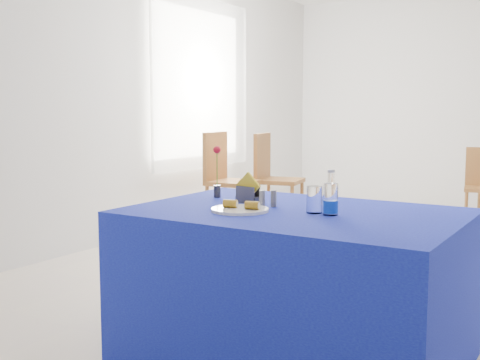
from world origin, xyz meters
name	(u,v)px	position (x,y,z in m)	size (l,w,h in m)	color
floor	(389,266)	(0.00, 0.00, 0.00)	(7.00, 7.00, 0.00)	#C0B19F
room_shell	(395,47)	(0.00, 0.00, 1.75)	(7.00, 7.00, 7.00)	silver
window_pane	(198,84)	(-2.47, 0.80, 1.55)	(0.04, 1.50, 1.60)	white
curtain	(203,84)	(-2.40, 0.80, 1.55)	(0.04, 1.75, 1.85)	white
plate	(240,210)	(-0.05, -2.21, 0.77)	(0.28, 0.28, 0.01)	white
drinking_glass	(314,200)	(0.28, -2.06, 0.82)	(0.08, 0.08, 0.13)	white
salt_shaker	(262,198)	(-0.03, -2.02, 0.80)	(0.03, 0.03, 0.09)	slate
pepper_shaker	(274,199)	(0.03, -2.00, 0.80)	(0.03, 0.03, 0.09)	#5C5C60
blue_table	(294,285)	(0.17, -2.03, 0.38)	(1.60, 1.10, 0.76)	#101492
water_bottle	(331,200)	(0.37, -2.07, 0.83)	(0.07, 0.07, 0.21)	white
napkin_holder	(248,194)	(-0.16, -1.95, 0.81)	(0.15, 0.07, 0.17)	#323337
rose_vase	(217,174)	(-0.41, -1.87, 0.90)	(0.04, 0.04, 0.29)	#27272C
chair_win_a	(225,174)	(-1.93, 0.52, 0.60)	(0.50, 0.50, 1.03)	brown
chair_win_b	(272,173)	(-1.64, 1.00, 0.58)	(0.53, 0.53, 1.01)	brown
banana_pieces	(241,204)	(-0.04, -2.21, 0.80)	(0.20, 0.07, 0.04)	yellow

